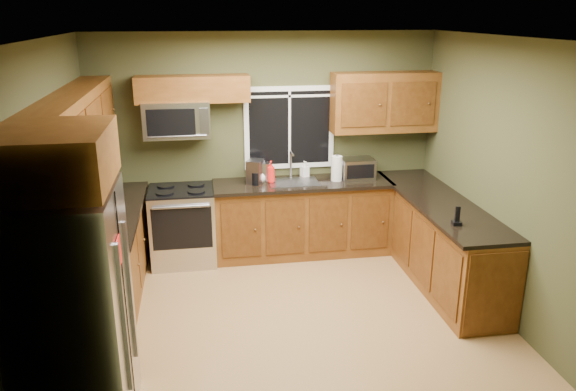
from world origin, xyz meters
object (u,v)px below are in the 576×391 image
object	(u,v)px
range	(183,225)
soap_bottle_b	(305,169)
cordless_phone	(457,219)
microwave	(177,119)
toaster_oven	(357,168)
paper_towel_roll	(337,168)
soap_bottle_c	(260,175)
refrigerator	(73,315)
kettle	(264,171)
soap_bottle_a	(271,172)
coffee_maker	(255,173)

from	to	relation	value
range	soap_bottle_b	size ratio (longest dim) A/B	4.73
range	cordless_phone	xyz separation A→B (m)	(2.68, -1.65, 0.53)
range	microwave	bearing A→B (deg)	90.02
microwave	toaster_oven	world-z (taller)	microwave
microwave	paper_towel_roll	distance (m)	1.99
toaster_oven	soap_bottle_c	bearing A→B (deg)	179.24
paper_towel_roll	soap_bottle_c	size ratio (longest dim) A/B	1.80
refrigerator	paper_towel_roll	bearing A→B (deg)	47.13
refrigerator	cordless_phone	size ratio (longest dim) A/B	9.44
range	kettle	size ratio (longest dim) A/B	3.26
soap_bottle_a	soap_bottle_c	size ratio (longest dim) A/B	1.40
paper_towel_roll	refrigerator	bearing A→B (deg)	-132.87
paper_towel_roll	kettle	bearing A→B (deg)	172.90
refrigerator	microwave	world-z (taller)	microwave
toaster_oven	soap_bottle_b	world-z (taller)	toaster_oven
refrigerator	soap_bottle_b	bearing A→B (deg)	53.51
microwave	paper_towel_roll	world-z (taller)	microwave
refrigerator	soap_bottle_a	size ratio (longest dim) A/B	6.82
range	coffee_maker	distance (m)	1.08
refrigerator	paper_towel_roll	size ratio (longest dim) A/B	5.30
toaster_oven	paper_towel_roll	bearing A→B (deg)	-168.24
soap_bottle_a	cordless_phone	distance (m)	2.34
microwave	kettle	xyz separation A→B (m)	(1.00, -0.03, -0.66)
range	cordless_phone	distance (m)	3.19
kettle	cordless_phone	bearing A→B (deg)	-46.46
refrigerator	range	distance (m)	2.89
microwave	coffee_maker	size ratio (longest dim) A/B	2.66
soap_bottle_a	refrigerator	bearing A→B (deg)	-122.09
refrigerator	coffee_maker	world-z (taller)	refrigerator
refrigerator	toaster_oven	world-z (taller)	refrigerator
microwave	soap_bottle_b	distance (m)	1.68
range	soap_bottle_c	xyz separation A→B (m)	(0.95, 0.07, 0.57)
coffee_maker	refrigerator	bearing A→B (deg)	-119.31
kettle	refrigerator	bearing A→B (deg)	-120.39
kettle	paper_towel_roll	distance (m)	0.89
microwave	coffee_maker	world-z (taller)	microwave
toaster_oven	coffee_maker	distance (m)	1.27
paper_towel_roll	soap_bottle_b	world-z (taller)	paper_towel_roll
coffee_maker	cordless_phone	xyz separation A→B (m)	(1.78, -1.70, -0.08)
range	cordless_phone	bearing A→B (deg)	-31.71
coffee_maker	paper_towel_roll	xyz separation A→B (m)	(0.99, -0.04, 0.02)
coffee_maker	soap_bottle_a	size ratio (longest dim) A/B	1.08
toaster_oven	refrigerator	bearing A→B (deg)	-135.20
soap_bottle_c	refrigerator	bearing A→B (deg)	-119.99
soap_bottle_a	soap_bottle_b	distance (m)	0.48
toaster_oven	paper_towel_roll	xyz separation A→B (m)	(-0.28, -0.06, 0.03)
toaster_oven	soap_bottle_b	distance (m)	0.65
soap_bottle_c	microwave	bearing A→B (deg)	176.25
soap_bottle_a	range	bearing A→B (deg)	-177.16
cordless_phone	toaster_oven	bearing A→B (deg)	106.82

